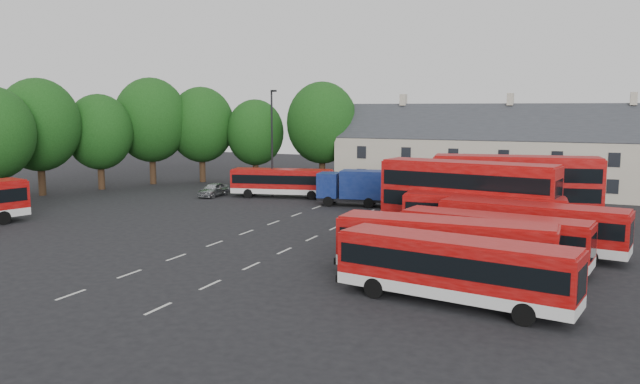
{
  "coord_description": "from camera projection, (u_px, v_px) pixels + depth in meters",
  "views": [
    {
      "loc": [
        21.86,
        -34.96,
        8.59
      ],
      "look_at": [
        2.78,
        8.43,
        2.2
      ],
      "focal_mm": 35.0,
      "sensor_mm": 36.0,
      "label": 1
    }
  ],
  "objects": [
    {
      "name": "ground",
      "position": [
        231.0,
        238.0,
        41.58
      ],
      "size": [
        140.0,
        140.0,
        0.0
      ],
      "primitive_type": "plane",
      "color": "black",
      "rests_on": "ground"
    },
    {
      "name": "lane_markings",
      "position": [
        278.0,
        235.0,
        42.4
      ],
      "size": [
        5.15,
        33.8,
        0.01
      ],
      "color": "beige",
      "rests_on": "ground"
    },
    {
      "name": "treeline",
      "position": [
        160.0,
        126.0,
        66.53
      ],
      "size": [
        29.92,
        32.59,
        12.01
      ],
      "color": "black",
      "rests_on": "ground"
    },
    {
      "name": "terrace_houses",
      "position": [
        508.0,
        155.0,
        62.7
      ],
      "size": [
        35.7,
        7.13,
        10.06
      ],
      "color": "beige",
      "rests_on": "ground"
    },
    {
      "name": "bus_row_a",
      "position": [
        454.0,
        265.0,
        27.23
      ],
      "size": [
        10.74,
        4.03,
        2.97
      ],
      "rotation": [
        0.0,
        0.0,
        -0.16
      ],
      "color": "silver",
      "rests_on": "ground"
    },
    {
      "name": "bus_row_b",
      "position": [
        445.0,
        243.0,
        31.4
      ],
      "size": [
        10.85,
        2.69,
        3.05
      ],
      "rotation": [
        0.0,
        0.0,
        0.02
      ],
      "color": "silver",
      "rests_on": "ground"
    },
    {
      "name": "bus_row_c",
      "position": [
        493.0,
        236.0,
        33.83
      ],
      "size": [
        10.32,
        3.67,
        2.86
      ],
      "rotation": [
        0.0,
        0.0,
        -0.14
      ],
      "color": "silver",
      "rests_on": "ground"
    },
    {
      "name": "bus_row_d",
      "position": [
        531.0,
        224.0,
        36.69
      ],
      "size": [
        10.91,
        3.92,
        3.02
      ],
      "rotation": [
        0.0,
        0.0,
        -0.14
      ],
      "color": "silver",
      "rests_on": "ground"
    },
    {
      "name": "bus_row_e",
      "position": [
        483.0,
        212.0,
        41.19
      ],
      "size": [
        10.52,
        3.26,
        2.93
      ],
      "rotation": [
        0.0,
        0.0,
        0.09
      ],
      "color": "silver",
      "rests_on": "ground"
    },
    {
      "name": "bus_dd_south",
      "position": [
        468.0,
        192.0,
        43.12
      ],
      "size": [
        12.31,
        4.57,
        4.93
      ],
      "rotation": [
        0.0,
        0.0,
        -0.16
      ],
      "color": "silver",
      "rests_on": "ground"
    },
    {
      "name": "bus_dd_north",
      "position": [
        515.0,
        184.0,
        47.3
      ],
      "size": [
        12.52,
        4.77,
        5.01
      ],
      "rotation": [
        0.0,
        0.0,
        0.17
      ],
      "color": "silver",
      "rests_on": "ground"
    },
    {
      "name": "bus_north",
      "position": [
        282.0,
        180.0,
        60.16
      ],
      "size": [
        10.0,
        4.37,
        2.76
      ],
      "rotation": [
        0.0,
        0.0,
        0.23
      ],
      "color": "silver",
      "rests_on": "ground"
    },
    {
      "name": "box_truck",
      "position": [
        360.0,
        186.0,
        54.92
      ],
      "size": [
        7.48,
        3.43,
        3.15
      ],
      "rotation": [
        0.0,
        0.0,
        0.17
      ],
      "color": "black",
      "rests_on": "ground"
    },
    {
      "name": "silver_car",
      "position": [
        213.0,
        190.0,
        60.99
      ],
      "size": [
        1.77,
        4.05,
        1.36
      ],
      "primitive_type": "imported",
      "rotation": [
        0.0,
        0.0,
        0.04
      ],
      "color": "#A6A9AE",
      "rests_on": "ground"
    },
    {
      "name": "lamppost",
      "position": [
        272.0,
        140.0,
        60.21
      ],
      "size": [
        0.71,
        0.45,
        10.31
      ],
      "rotation": [
        0.0,
        0.0,
        -0.35
      ],
      "color": "black",
      "rests_on": "ground"
    }
  ]
}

